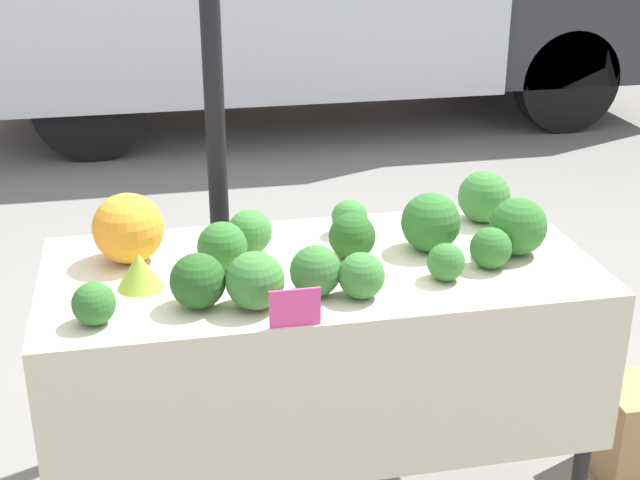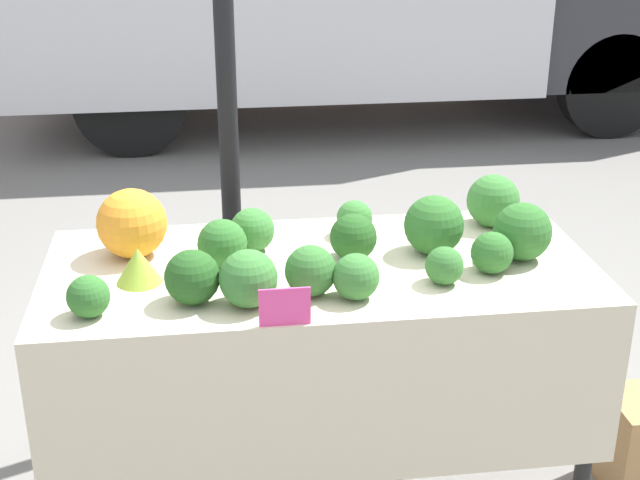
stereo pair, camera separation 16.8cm
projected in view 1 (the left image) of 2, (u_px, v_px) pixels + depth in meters
tent_pole at (215, 126)px, 3.11m from camera, size 0.07×0.07×2.28m
market_table at (324, 312)px, 2.65m from camera, size 1.64×0.75×0.88m
orange_cauliflower at (128, 228)px, 2.64m from camera, size 0.21×0.21×0.21m
romanesco_head at (139, 271)px, 2.49m from camera, size 0.13×0.13×0.11m
broccoli_head_0 at (491, 248)px, 2.61m from camera, size 0.12×0.12×0.12m
broccoli_head_1 at (352, 236)px, 2.67m from camera, size 0.14×0.14×0.14m
broccoli_head_2 at (431, 222)px, 2.72m from camera, size 0.18×0.18×0.18m
broccoli_head_3 at (316, 271)px, 2.44m from camera, size 0.14×0.14×0.14m
broccoli_head_4 at (349, 217)px, 2.85m from camera, size 0.12×0.12×0.12m
broccoli_head_5 at (222, 247)px, 2.59m from camera, size 0.15×0.15×0.15m
broccoli_head_6 at (198, 281)px, 2.38m from camera, size 0.15×0.15×0.15m
broccoli_head_7 at (255, 281)px, 2.37m from camera, size 0.16×0.16×0.16m
broccoli_head_8 at (518, 226)px, 2.70m from camera, size 0.18×0.18×0.18m
broccoli_head_9 at (250, 232)px, 2.71m from camera, size 0.14×0.14×0.14m
broccoli_head_10 at (446, 262)px, 2.54m from camera, size 0.11×0.11×0.11m
broccoli_head_11 at (94, 304)px, 2.29m from camera, size 0.11×0.11×0.11m
broccoli_head_12 at (484, 197)px, 2.95m from camera, size 0.17×0.17×0.17m
broccoli_head_13 at (361, 276)px, 2.43m from camera, size 0.13×0.13×0.13m
price_sign at (295, 308)px, 2.28m from camera, size 0.13×0.01×0.11m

